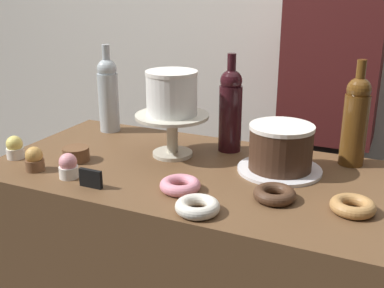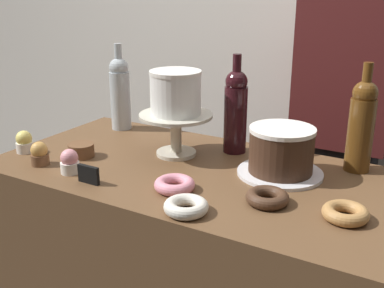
{
  "view_description": "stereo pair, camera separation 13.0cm",
  "coord_description": "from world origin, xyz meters",
  "px_view_note": "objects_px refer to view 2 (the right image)",
  "views": [
    {
      "loc": [
        0.55,
        -1.21,
        1.45
      ],
      "look_at": [
        0.0,
        0.0,
        0.99
      ],
      "focal_mm": 44.02,
      "sensor_mm": 36.0,
      "label": 1
    },
    {
      "loc": [
        0.67,
        -1.15,
        1.45
      ],
      "look_at": [
        0.0,
        0.0,
        0.99
      ],
      "focal_mm": 44.02,
      "sensor_mm": 36.0,
      "label": 2
    }
  ],
  "objects_px": {
    "donut_sugar": "(186,207)",
    "donut_chocolate": "(267,197)",
    "donut_maple": "(345,213)",
    "barista_figure": "(339,145)",
    "wine_bottle_dark_red": "(236,110)",
    "wine_bottle_amber": "(361,124)",
    "cupcake_lemon": "(24,142)",
    "wine_bottle_clear": "(120,92)",
    "cupcake_strawberry": "(70,162)",
    "white_layer_cake": "(176,93)",
    "donut_pink": "(175,185)",
    "cake_stand_pedestal": "(176,127)",
    "cookie_stack": "(81,150)",
    "chocolate_round_cake": "(281,150)",
    "cupcake_caramel": "(40,154)",
    "price_sign_chalkboard": "(89,175)"
  },
  "relations": [
    {
      "from": "cake_stand_pedestal",
      "to": "wine_bottle_clear",
      "type": "relative_size",
      "value": 0.73
    },
    {
      "from": "cake_stand_pedestal",
      "to": "chocolate_round_cake",
      "type": "xyz_separation_m",
      "value": [
        0.35,
        0.01,
        -0.02
      ]
    },
    {
      "from": "white_layer_cake",
      "to": "donut_pink",
      "type": "height_order",
      "value": "white_layer_cake"
    },
    {
      "from": "donut_maple",
      "to": "cookie_stack",
      "type": "xyz_separation_m",
      "value": [
        -0.84,
        0.01,
        0.01
      ]
    },
    {
      "from": "cupcake_strawberry",
      "to": "donut_pink",
      "type": "height_order",
      "value": "cupcake_strawberry"
    },
    {
      "from": "chocolate_round_cake",
      "to": "donut_maple",
      "type": "relative_size",
      "value": 1.7
    },
    {
      "from": "donut_sugar",
      "to": "donut_maple",
      "type": "bearing_deg",
      "value": 24.92
    },
    {
      "from": "white_layer_cake",
      "to": "cupcake_caramel",
      "type": "relative_size",
      "value": 2.21
    },
    {
      "from": "wine_bottle_clear",
      "to": "cupcake_caramel",
      "type": "xyz_separation_m",
      "value": [
        0.02,
        -0.43,
        -0.11
      ]
    },
    {
      "from": "donut_pink",
      "to": "white_layer_cake",
      "type": "bearing_deg",
      "value": 120.96
    },
    {
      "from": "wine_bottle_amber",
      "to": "wine_bottle_dark_red",
      "type": "bearing_deg",
      "value": -174.75
    },
    {
      "from": "cake_stand_pedestal",
      "to": "cupcake_strawberry",
      "type": "xyz_separation_m",
      "value": [
        -0.19,
        -0.29,
        -0.06
      ]
    },
    {
      "from": "donut_maple",
      "to": "donut_chocolate",
      "type": "relative_size",
      "value": 1.0
    },
    {
      "from": "cake_stand_pedestal",
      "to": "cupcake_lemon",
      "type": "height_order",
      "value": "cake_stand_pedestal"
    },
    {
      "from": "white_layer_cake",
      "to": "donut_sugar",
      "type": "bearing_deg",
      "value": -54.77
    },
    {
      "from": "cupcake_strawberry",
      "to": "cupcake_caramel",
      "type": "distance_m",
      "value": 0.13
    },
    {
      "from": "cupcake_caramel",
      "to": "price_sign_chalkboard",
      "type": "relative_size",
      "value": 1.06
    },
    {
      "from": "cupcake_strawberry",
      "to": "price_sign_chalkboard",
      "type": "bearing_deg",
      "value": -16.72
    },
    {
      "from": "white_layer_cake",
      "to": "cookie_stack",
      "type": "height_order",
      "value": "white_layer_cake"
    },
    {
      "from": "chocolate_round_cake",
      "to": "donut_chocolate",
      "type": "relative_size",
      "value": 1.7
    },
    {
      "from": "donut_sugar",
      "to": "white_layer_cake",
      "type": "bearing_deg",
      "value": 125.23
    },
    {
      "from": "wine_bottle_amber",
      "to": "cookie_stack",
      "type": "xyz_separation_m",
      "value": [
        -0.8,
        -0.33,
        -0.12
      ]
    },
    {
      "from": "barista_figure",
      "to": "cookie_stack",
      "type": "bearing_deg",
      "value": -130.9
    },
    {
      "from": "cupcake_lemon",
      "to": "wine_bottle_clear",
      "type": "bearing_deg",
      "value": 73.73
    },
    {
      "from": "cake_stand_pedestal",
      "to": "donut_maple",
      "type": "height_order",
      "value": "cake_stand_pedestal"
    },
    {
      "from": "wine_bottle_clear",
      "to": "cupcake_strawberry",
      "type": "xyz_separation_m",
      "value": [
        0.15,
        -0.44,
        -0.11
      ]
    },
    {
      "from": "donut_maple",
      "to": "barista_figure",
      "type": "height_order",
      "value": "barista_figure"
    },
    {
      "from": "wine_bottle_clear",
      "to": "cupcake_lemon",
      "type": "relative_size",
      "value": 4.38
    },
    {
      "from": "donut_pink",
      "to": "price_sign_chalkboard",
      "type": "xyz_separation_m",
      "value": [
        -0.23,
        -0.08,
        0.01
      ]
    },
    {
      "from": "wine_bottle_amber",
      "to": "cupcake_strawberry",
      "type": "height_order",
      "value": "wine_bottle_amber"
    },
    {
      "from": "wine_bottle_dark_red",
      "to": "donut_sugar",
      "type": "distance_m",
      "value": 0.49
    },
    {
      "from": "cake_stand_pedestal",
      "to": "cupcake_strawberry",
      "type": "relative_size",
      "value": 3.19
    },
    {
      "from": "chocolate_round_cake",
      "to": "donut_sugar",
      "type": "relative_size",
      "value": 1.7
    },
    {
      "from": "chocolate_round_cake",
      "to": "wine_bottle_dark_red",
      "type": "height_order",
      "value": "wine_bottle_dark_red"
    },
    {
      "from": "white_layer_cake",
      "to": "donut_pink",
      "type": "bearing_deg",
      "value": -59.04
    },
    {
      "from": "price_sign_chalkboard",
      "to": "cookie_stack",
      "type": "bearing_deg",
      "value": 137.84
    },
    {
      "from": "price_sign_chalkboard",
      "to": "wine_bottle_dark_red",
      "type": "bearing_deg",
      "value": 61.44
    },
    {
      "from": "cake_stand_pedestal",
      "to": "barista_figure",
      "type": "xyz_separation_m",
      "value": [
        0.4,
        0.58,
        -0.17
      ]
    },
    {
      "from": "donut_sugar",
      "to": "cupcake_strawberry",
      "type": "bearing_deg",
      "value": 173.76
    },
    {
      "from": "chocolate_round_cake",
      "to": "cupcake_strawberry",
      "type": "height_order",
      "value": "chocolate_round_cake"
    },
    {
      "from": "cupcake_strawberry",
      "to": "donut_maple",
      "type": "bearing_deg",
      "value": 8.39
    },
    {
      "from": "wine_bottle_clear",
      "to": "wine_bottle_dark_red",
      "type": "bearing_deg",
      "value": -2.4
    },
    {
      "from": "wine_bottle_amber",
      "to": "cupcake_lemon",
      "type": "height_order",
      "value": "wine_bottle_amber"
    },
    {
      "from": "cupcake_lemon",
      "to": "donut_pink",
      "type": "distance_m",
      "value": 0.59
    },
    {
      "from": "donut_chocolate",
      "to": "donut_maple",
      "type": "bearing_deg",
      "value": 3.63
    },
    {
      "from": "donut_sugar",
      "to": "donut_chocolate",
      "type": "distance_m",
      "value": 0.21
    },
    {
      "from": "price_sign_chalkboard",
      "to": "donut_pink",
      "type": "bearing_deg",
      "value": 19.1
    },
    {
      "from": "cake_stand_pedestal",
      "to": "cookie_stack",
      "type": "bearing_deg",
      "value": -146.29
    },
    {
      "from": "wine_bottle_dark_red",
      "to": "wine_bottle_clear",
      "type": "bearing_deg",
      "value": 177.6
    },
    {
      "from": "wine_bottle_clear",
      "to": "donut_maple",
      "type": "height_order",
      "value": "wine_bottle_clear"
    }
  ]
}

